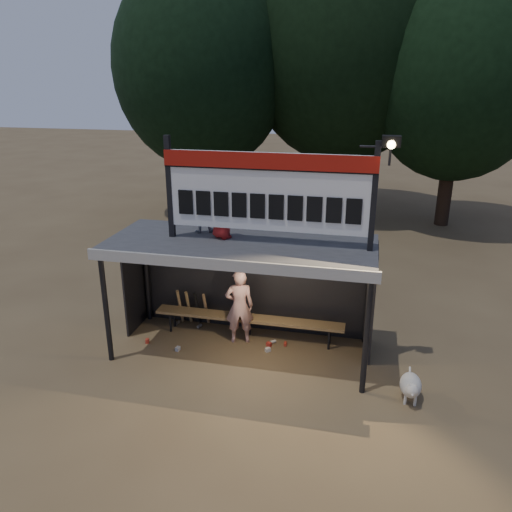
{
  "coord_description": "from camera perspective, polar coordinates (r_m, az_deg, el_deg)",
  "views": [
    {
      "loc": [
        2.23,
        -8.54,
        5.2
      ],
      "look_at": [
        0.2,
        0.4,
        1.9
      ],
      "focal_mm": 35.0,
      "sensor_mm": 36.0,
      "label": 1
    }
  ],
  "objects": [
    {
      "name": "dugout_shelter",
      "position": [
        9.67,
        -1.36,
        -0.52
      ],
      "size": [
        5.1,
        2.08,
        2.32
      ],
      "color": "#3A3B3D",
      "rests_on": "ground"
    },
    {
      "name": "ground",
      "position": [
        10.25,
        -1.61,
        -10.71
      ],
      "size": [
        80.0,
        80.0,
        0.0
      ],
      "primitive_type": "plane",
      "color": "brown",
      "rests_on": "ground"
    },
    {
      "name": "child_b",
      "position": [
        9.36,
        -3.94,
        5.06
      ],
      "size": [
        0.59,
        0.54,
        1.01
      ],
      "primitive_type": "imported",
      "rotation": [
        0.0,
        0.0,
        2.55
      ],
      "color": "#A31A19",
      "rests_on": "dugout_shelter"
    },
    {
      "name": "child_a",
      "position": [
        9.79,
        -6.33,
        5.48
      ],
      "size": [
        0.57,
        0.51,
        0.96
      ],
      "primitive_type": "imported",
      "rotation": [
        0.0,
        0.0,
        3.53
      ],
      "color": "gray",
      "rests_on": "dugout_shelter"
    },
    {
      "name": "litter",
      "position": [
        10.56,
        -3.73,
        -9.51
      ],
      "size": [
        2.9,
        1.19,
        0.08
      ],
      "color": "red",
      "rests_on": "ground"
    },
    {
      "name": "scoreboard_assembly",
      "position": [
        8.9,
        1.68,
        7.61
      ],
      "size": [
        4.1,
        0.27,
        1.99
      ],
      "color": "black",
      "rests_on": "dugout_shelter"
    },
    {
      "name": "tree_mid",
      "position": [
        20.1,
        10.04,
        22.28
      ],
      "size": [
        7.22,
        7.22,
        10.36
      ],
      "color": "black",
      "rests_on": "ground"
    },
    {
      "name": "tree_left",
      "position": [
        19.56,
        -6.17,
        20.62
      ],
      "size": [
        6.46,
        6.46,
        9.27
      ],
      "color": "black",
      "rests_on": "ground"
    },
    {
      "name": "tree_right",
      "position": [
        19.24,
        22.27,
        18.4
      ],
      "size": [
        6.08,
        6.08,
        8.72
      ],
      "color": "#2F1F15",
      "rests_on": "ground"
    },
    {
      "name": "bats",
      "position": [
        11.09,
        -7.22,
        -5.85
      ],
      "size": [
        0.68,
        0.35,
        0.84
      ],
      "color": "#9B7748",
      "rests_on": "ground"
    },
    {
      "name": "dog",
      "position": [
        9.1,
        17.27,
        -13.98
      ],
      "size": [
        0.36,
        0.81,
        0.49
      ],
      "color": "beige",
      "rests_on": "ground"
    },
    {
      "name": "bench",
      "position": [
        10.51,
        -0.89,
        -7.19
      ],
      "size": [
        4.0,
        0.35,
        0.48
      ],
      "color": "olive",
      "rests_on": "ground"
    },
    {
      "name": "player",
      "position": [
        10.21,
        -1.91,
        -5.78
      ],
      "size": [
        0.66,
        0.52,
        1.59
      ],
      "primitive_type": "imported",
      "rotation": [
        0.0,
        0.0,
        3.41
      ],
      "color": "white",
      "rests_on": "ground"
    }
  ]
}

